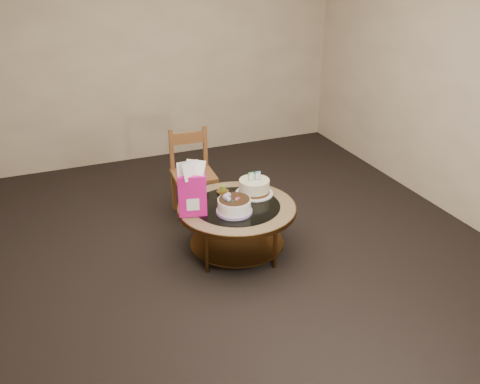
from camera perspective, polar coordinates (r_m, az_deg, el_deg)
name	(u,v)px	position (r m, az deg, el deg)	size (l,w,h in m)	color
ground	(237,251)	(4.76, -0.33, -6.35)	(5.00, 5.00, 0.00)	black
room_walls	(236,79)	(4.15, -0.38, 11.97)	(4.52, 5.02, 2.61)	#C6B596
coffee_table	(237,214)	(4.57, -0.34, -2.34)	(1.02, 1.02, 0.46)	brown
decorated_cake	(234,206)	(4.40, -0.64, -1.53)	(0.30, 0.30, 0.17)	#A28BC4
cream_cake	(254,187)	(4.71, 1.53, 0.52)	(0.33, 0.33, 0.21)	white
gift_bag	(192,189)	(4.33, -5.15, 0.33)	(0.25, 0.20, 0.46)	#DA1488
pillar_candle	(223,190)	(4.75, -1.84, 0.21)	(0.11, 0.11, 0.08)	#D2B056
dining_chair	(193,173)	(5.24, -5.07, 2.03)	(0.42, 0.42, 0.85)	brown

